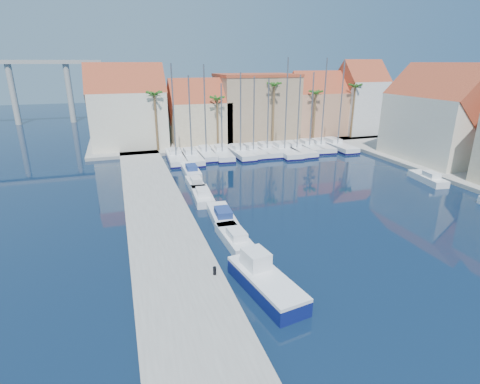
{
  "coord_description": "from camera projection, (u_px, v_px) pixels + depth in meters",
  "views": [
    {
      "loc": [
        -11.79,
        -18.48,
        14.11
      ],
      "look_at": [
        -1.95,
        11.71,
        3.0
      ],
      "focal_mm": 28.0,
      "sensor_mm": 36.0,
      "label": 1
    }
  ],
  "objects": [
    {
      "name": "motorboat_east_1",
      "position": [
        428.0,
        178.0,
        46.13
      ],
      "size": [
        2.6,
        5.86,
        1.4
      ],
      "rotation": [
        0.0,
        0.0,
        -0.14
      ],
      "color": "white",
      "rests_on": "ground"
    },
    {
      "name": "sailboat_1",
      "position": [
        191.0,
        157.0,
        56.13
      ],
      "size": [
        2.66,
        9.45,
        12.3
      ],
      "rotation": [
        0.0,
        0.0,
        -0.02
      ],
      "color": "white",
      "rests_on": "ground"
    },
    {
      "name": "sailboat_9",
      "position": [
        308.0,
        146.0,
        62.76
      ],
      "size": [
        2.82,
        8.66,
        12.55
      ],
      "rotation": [
        0.0,
        0.0,
        -0.07
      ],
      "color": "white",
      "rests_on": "ground"
    },
    {
      "name": "shore_north",
      "position": [
        241.0,
        139.0,
        70.61
      ],
      "size": [
        54.0,
        16.0,
        0.5
      ],
      "primitive_type": "cube",
      "color": "gray",
      "rests_on": "ground"
    },
    {
      "name": "building_6",
      "position": [
        439.0,
        118.0,
        53.44
      ],
      "size": [
        9.0,
        14.3,
        13.5
      ],
      "color": "beige",
      "rests_on": "shore_east"
    },
    {
      "name": "sailboat_2",
      "position": [
        206.0,
        153.0,
        57.97
      ],
      "size": [
        2.25,
        8.21,
        13.74
      ],
      "rotation": [
        0.0,
        0.0,
        -0.01
      ],
      "color": "white",
      "rests_on": "ground"
    },
    {
      "name": "motorboat_west_4",
      "position": [
        191.0,
        171.0,
        49.3
      ],
      "size": [
        2.09,
        6.02,
        1.4
      ],
      "rotation": [
        0.0,
        0.0,
        -0.03
      ],
      "color": "white",
      "rests_on": "ground"
    },
    {
      "name": "palm_4",
      "position": [
        355.0,
        88.0,
        68.01
      ],
      "size": [
        2.6,
        2.6,
        10.65
      ],
      "color": "brown",
      "rests_on": "shore_north"
    },
    {
      "name": "sailboat_3",
      "position": [
        222.0,
        153.0,
        58.41
      ],
      "size": [
        3.3,
        9.61,
        11.07
      ],
      "rotation": [
        0.0,
        0.0,
        -0.09
      ],
      "color": "white",
      "rests_on": "ground"
    },
    {
      "name": "motorboat_west_3",
      "position": [
        196.0,
        184.0,
        43.96
      ],
      "size": [
        1.71,
        5.17,
        1.4
      ],
      "rotation": [
        0.0,
        0.0,
        -0.01
      ],
      "color": "white",
      "rests_on": "ground"
    },
    {
      "name": "palm_1",
      "position": [
        217.0,
        100.0,
        60.87
      ],
      "size": [
        2.6,
        2.6,
        9.15
      ],
      "color": "brown",
      "rests_on": "shore_north"
    },
    {
      "name": "motorboat_west_2",
      "position": [
        202.0,
        195.0,
        40.17
      ],
      "size": [
        2.27,
        5.9,
        1.4
      ],
      "rotation": [
        0.0,
        0.0,
        -0.07
      ],
      "color": "white",
      "rests_on": "ground"
    },
    {
      "name": "sailboat_0",
      "position": [
        176.0,
        157.0,
        55.91
      ],
      "size": [
        2.87,
        9.42,
        13.89
      ],
      "rotation": [
        0.0,
        0.0,
        -0.04
      ],
      "color": "white",
      "rests_on": "ground"
    },
    {
      "name": "building_2",
      "position": [
        256.0,
        106.0,
        69.51
      ],
      "size": [
        14.2,
        10.2,
        11.5
      ],
      "color": "#9E8161",
      "rests_on": "shore_north"
    },
    {
      "name": "motorboat_west_1",
      "position": [
        222.0,
        216.0,
        34.79
      ],
      "size": [
        2.35,
        6.19,
        1.4
      ],
      "rotation": [
        0.0,
        0.0,
        -0.07
      ],
      "color": "white",
      "rests_on": "ground"
    },
    {
      "name": "fishing_boat",
      "position": [
        265.0,
        280.0,
        24.07
      ],
      "size": [
        3.3,
        6.98,
        2.35
      ],
      "rotation": [
        0.0,
        0.0,
        0.16
      ],
      "color": "navy",
      "rests_on": "ground"
    },
    {
      "name": "bollard",
      "position": [
        215.0,
        271.0,
        25.16
      ],
      "size": [
        0.23,
        0.23,
        0.57
      ],
      "primitive_type": "cylinder",
      "color": "black",
      "rests_on": "quay_west"
    },
    {
      "name": "palm_2",
      "position": [
        274.0,
        87.0,
        63.17
      ],
      "size": [
        2.6,
        2.6,
        11.15
      ],
      "color": "brown",
      "rests_on": "shore_north"
    },
    {
      "name": "quay_west",
      "position": [
        161.0,
        222.0,
        34.09
      ],
      "size": [
        6.0,
        77.0,
        0.5
      ],
      "primitive_type": "cube",
      "color": "gray",
      "rests_on": "ground"
    },
    {
      "name": "motorboat_west_0",
      "position": [
        235.0,
        238.0,
        30.47
      ],
      "size": [
        1.97,
        5.56,
        1.4
      ],
      "rotation": [
        0.0,
        0.0,
        0.04
      ],
      "color": "white",
      "rests_on": "ground"
    },
    {
      "name": "sailboat_7",
      "position": [
        283.0,
        150.0,
        60.46
      ],
      "size": [
        3.51,
        10.8,
        14.71
      ],
      "rotation": [
        0.0,
        0.0,
        -0.07
      ],
      "color": "white",
      "rests_on": "ground"
    },
    {
      "name": "building_1",
      "position": [
        199.0,
        114.0,
        65.71
      ],
      "size": [
        10.3,
        8.0,
        11.0
      ],
      "color": "tan",
      "rests_on": "shore_north"
    },
    {
      "name": "sailboat_6",
      "position": [
        266.0,
        150.0,
        60.48
      ],
      "size": [
        2.69,
        8.97,
        11.69
      ],
      "rotation": [
        0.0,
        0.0,
        -0.04
      ],
      "color": "white",
      "rests_on": "ground"
    },
    {
      "name": "building_0",
      "position": [
        128.0,
        110.0,
        61.79
      ],
      "size": [
        12.3,
        9.0,
        13.5
      ],
      "color": "beige",
      "rests_on": "shore_north"
    },
    {
      "name": "building_3",
      "position": [
        316.0,
        107.0,
        72.25
      ],
      "size": [
        10.3,
        8.0,
        12.0
      ],
      "color": "tan",
      "rests_on": "shore_north"
    },
    {
      "name": "sailboat_11",
      "position": [
        336.0,
        145.0,
        63.88
      ],
      "size": [
        2.73,
        10.28,
        14.34
      ],
      "rotation": [
        0.0,
        0.0,
        0.0
      ],
      "color": "white",
      "rests_on": "ground"
    },
    {
      "name": "palm_3",
      "position": [
        316.0,
        94.0,
        65.98
      ],
      "size": [
        2.6,
        2.6,
        9.65
      ],
      "color": "brown",
      "rests_on": "shore_north"
    },
    {
      "name": "building_4",
      "position": [
        359.0,
        100.0,
        73.62
      ],
      "size": [
        8.3,
        8.0,
        14.0
      ],
      "color": "silver",
      "rests_on": "shore_north"
    },
    {
      "name": "sailboat_10",
      "position": [
        320.0,
        146.0,
        63.14
      ],
      "size": [
        2.9,
        8.57,
        14.67
      ],
      "rotation": [
        0.0,
        0.0,
        -0.08
      ],
      "color": "white",
      "rests_on": "ground"
    },
    {
      "name": "ground",
      "position": [
        323.0,
        287.0,
        24.69
      ],
      "size": [
        260.0,
        260.0,
        0.0
      ],
      "primitive_type": "plane",
      "color": "black",
      "rests_on": "ground"
    },
    {
      "name": "sailboat_8",
      "position": [
        295.0,
        149.0,
        61.09
      ],
      "size": [
        3.24,
        10.28,
        12.19
      ],
      "rotation": [
        0.0,
        0.0,
        0.06
      ],
      "color": "white",
      "rests_on": "ground"
    },
    {
      "name": "sailboat_4",
      "position": [
        239.0,
        152.0,
        58.87
      ],
      "size": [
        2.66,
        9.32,
        12.59
      ],
      "rotation": [
        0.0,
        0.0,
        0.02
      ],
      "color": "white",
      "rests_on": "ground"
    },
    {
      "name": "palm_0",
      "position": [
        154.0,
        96.0,
        57.63
      ],
      "size": [
        2.6,
        2.6,
        10.15
      ],
      "color": "brown",
      "rests_on": "shore_north"
    },
    {
      "name": "sailboat_5",
      "position": [
        252.0,
        151.0,
        59.5
      ],
      "size": [
        2.88,
        8.49,
        12.01
      ],
      "rotation": [
        0.0,
        0.0,
        0.08
      ],
      "color": "white",
      "rests_on": "ground"
    }
  ]
}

